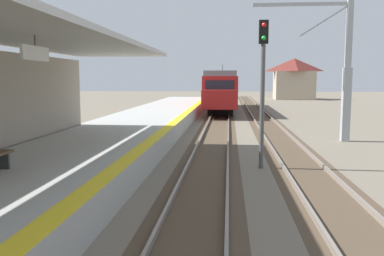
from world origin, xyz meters
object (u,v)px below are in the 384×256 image
at_px(approaching_train, 222,89).
at_px(distant_trackside_house, 294,78).
at_px(catenary_pylon_far_side, 341,71).
at_px(rail_signal_post, 263,79).

distance_m(approaching_train, distant_trackside_house, 26.93).
height_order(approaching_train, catenary_pylon_far_side, catenary_pylon_far_side).
bearing_deg(approaching_train, rail_signal_post, -85.97).
xyz_separation_m(catenary_pylon_far_side, distant_trackside_house, (4.53, 44.72, -0.27)).
height_order(catenary_pylon_far_side, distant_trackside_house, catenary_pylon_far_side).
xyz_separation_m(approaching_train, catenary_pylon_far_side, (6.38, -20.13, 1.43)).
relative_size(approaching_train, rail_signal_post, 3.77).
bearing_deg(catenary_pylon_far_side, distant_trackside_house, 84.22).
relative_size(catenary_pylon_far_side, distant_trackside_house, 1.14).
bearing_deg(rail_signal_post, catenary_pylon_far_side, 56.96).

